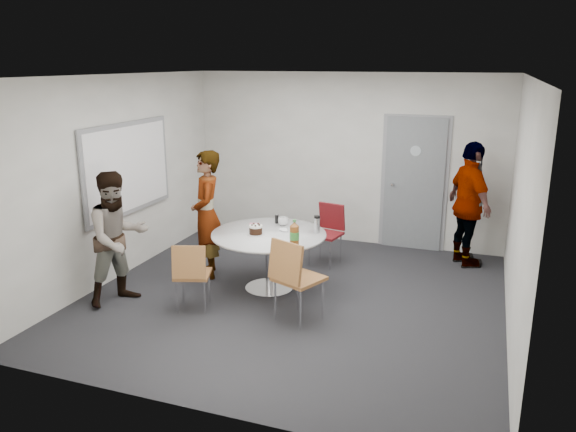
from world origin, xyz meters
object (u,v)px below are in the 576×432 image
at_px(table, 271,241).
at_px(person_main, 207,215).
at_px(person_left, 118,238).
at_px(chair_near_right, 293,272).
at_px(chair_far, 328,227).
at_px(whiteboard, 128,168).
at_px(door, 414,184).
at_px(chair_near_left, 191,270).
at_px(person_right, 469,205).

distance_m(table, person_main, 1.03).
bearing_deg(person_left, chair_near_right, -58.90).
bearing_deg(chair_far, chair_near_right, 106.36).
xyz_separation_m(whiteboard, person_left, (0.51, -1.01, -0.64)).
distance_m(chair_far, person_left, 2.98).
height_order(door, person_main, door).
relative_size(chair_near_left, person_main, 0.49).
distance_m(whiteboard, table, 2.24).
bearing_deg(person_left, person_main, -0.53).
relative_size(whiteboard, chair_far, 2.17).
height_order(person_left, person_right, person_right).
bearing_deg(person_right, person_main, 85.88).
bearing_deg(person_right, whiteboard, 81.30).
distance_m(door, whiteboard, 4.25).
distance_m(whiteboard, person_left, 1.30).
xyz_separation_m(whiteboard, chair_near_left, (1.47, -0.98, -0.94)).
xyz_separation_m(chair_near_right, chair_far, (-0.17, 2.04, -0.07)).
distance_m(table, person_left, 1.86).
height_order(door, person_left, door).
height_order(whiteboard, chair_near_left, whiteboard).
distance_m(door, person_right, 1.01).
distance_m(table, chair_near_right, 1.00).
bearing_deg(door, person_main, -138.65).
bearing_deg(table, person_left, -148.92).
distance_m(door, chair_far, 1.60).
relative_size(person_main, person_left, 1.07).
height_order(door, chair_near_right, door).
height_order(table, person_right, person_right).
xyz_separation_m(chair_near_left, chair_near_right, (1.22, 0.11, 0.09)).
distance_m(chair_far, person_main, 1.79).
height_order(door, chair_near_left, door).
bearing_deg(chair_far, door, -122.01).
bearing_deg(chair_far, table, 83.05).
bearing_deg(door, person_right, -32.03).
xyz_separation_m(table, person_left, (-1.59, -0.96, 0.15)).
bearing_deg(person_main, chair_near_left, -10.87).
bearing_deg(person_right, table, 97.68).
xyz_separation_m(door, chair_near_left, (-2.09, -3.26, -0.51)).
xyz_separation_m(table, chair_far, (0.41, 1.23, -0.13)).
xyz_separation_m(chair_near_right, person_main, (-1.58, 0.99, 0.26)).
relative_size(chair_near_left, person_right, 0.47).
height_order(chair_far, person_right, person_right).
bearing_deg(chair_near_right, table, 148.92).
height_order(whiteboard, person_main, whiteboard).
xyz_separation_m(chair_near_right, person_right, (1.73, 2.62, 0.29)).
distance_m(person_main, person_right, 3.68).
distance_m(door, chair_near_right, 3.29).
xyz_separation_m(chair_far, person_right, (1.90, 0.57, 0.37)).
bearing_deg(person_right, person_left, 95.00).
relative_size(table, person_left, 0.90).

